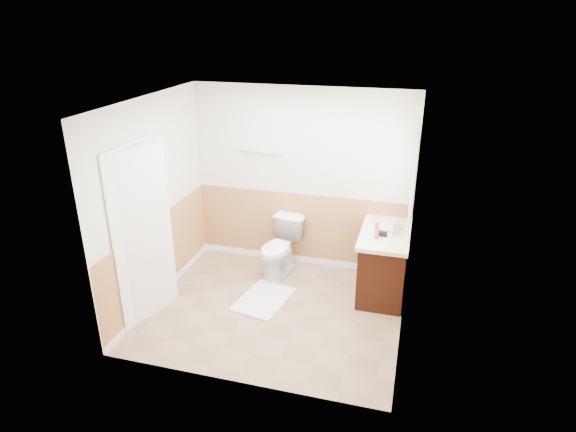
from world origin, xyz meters
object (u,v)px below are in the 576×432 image
(toilet, at_px, (280,248))
(soap_dispenser, at_px, (397,227))
(lotion_bottle, at_px, (377,230))
(bath_mat, at_px, (264,299))
(vanity_cabinet, at_px, (384,263))

(toilet, relative_size, soap_dispenser, 4.45)
(toilet, xyz_separation_m, lotion_bottle, (1.31, -0.34, 0.57))
(bath_mat, height_order, lotion_bottle, lotion_bottle)
(bath_mat, relative_size, soap_dispenser, 4.59)
(vanity_cabinet, distance_m, lotion_bottle, 0.63)
(toilet, relative_size, bath_mat, 0.97)
(toilet, bearing_deg, lotion_bottle, -4.45)
(bath_mat, bearing_deg, lotion_bottle, 15.74)
(toilet, height_order, lotion_bottle, lotion_bottle)
(bath_mat, xyz_separation_m, vanity_cabinet, (1.41, 0.63, 0.39))
(toilet, bearing_deg, bath_mat, -79.86)
(lotion_bottle, distance_m, soap_dispenser, 0.30)
(vanity_cabinet, bearing_deg, soap_dispenser, -23.19)
(bath_mat, bearing_deg, soap_dispenser, 20.70)
(lotion_bottle, relative_size, soap_dispenser, 1.26)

